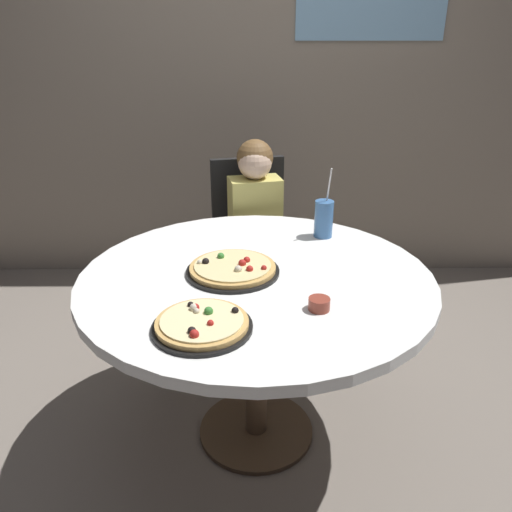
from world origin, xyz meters
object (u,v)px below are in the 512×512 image
at_px(chair_wooden, 251,237).
at_px(diner_child, 258,257).
at_px(pizza_cheese, 202,324).
at_px(soda_cup, 324,219).
at_px(dining_table, 256,295).
at_px(pizza_veggie, 233,269).
at_px(sauce_bowl, 319,304).

distance_m(chair_wooden, diner_child, 0.19).
bearing_deg(pizza_cheese, soda_cup, 58.58).
bearing_deg(pizza_cheese, chair_wooden, 83.64).
xyz_separation_m(chair_wooden, soda_cup, (0.31, -0.55, 0.30)).
relative_size(dining_table, pizza_veggie, 3.76).
height_order(diner_child, sauce_bowl, diner_child).
distance_m(diner_child, pizza_cheese, 1.17).
bearing_deg(dining_table, sauce_bowl, -52.75).
bearing_deg(dining_table, pizza_cheese, -113.62).
relative_size(pizza_veggie, pizza_cheese, 1.13).
relative_size(dining_table, sauce_bowl, 18.58).
relative_size(chair_wooden, soda_cup, 3.10).
distance_m(diner_child, soda_cup, 0.58).
relative_size(diner_child, pizza_veggie, 3.13).
distance_m(pizza_veggie, pizza_cheese, 0.39).
bearing_deg(diner_child, chair_wooden, 101.34).
bearing_deg(diner_child, pizza_veggie, -97.93).
relative_size(dining_table, diner_child, 1.20).
height_order(dining_table, diner_child, diner_child).
bearing_deg(pizza_cheese, pizza_veggie, 78.51).
height_order(dining_table, chair_wooden, chair_wooden).
bearing_deg(pizza_veggie, soda_cup, 43.82).
xyz_separation_m(pizza_cheese, sauce_bowl, (0.36, 0.11, 0.00)).
distance_m(pizza_veggie, soda_cup, 0.53).
bearing_deg(sauce_bowl, soda_cup, 81.60).
relative_size(pizza_cheese, sauce_bowl, 4.35).
bearing_deg(chair_wooden, pizza_veggie, -94.16).
bearing_deg(soda_cup, pizza_cheese, -121.42).
xyz_separation_m(diner_child, pizza_veggie, (-0.10, -0.73, 0.28)).
bearing_deg(sauce_bowl, pizza_cheese, -162.70).
relative_size(chair_wooden, pizza_veggie, 2.75).
distance_m(diner_child, sauce_bowl, 1.06).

